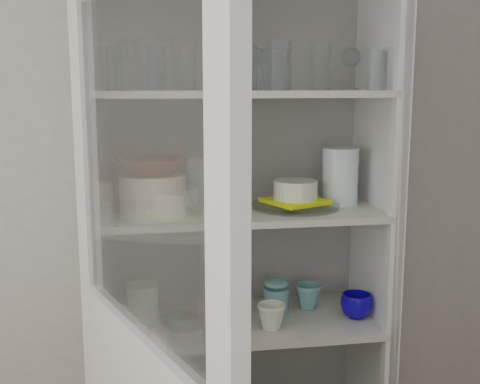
# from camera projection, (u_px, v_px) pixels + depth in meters

# --- Properties ---
(wall_back) EXTENTS (3.60, 0.02, 2.60)m
(wall_back) POSITION_uv_depth(u_px,v_px,m) (178.00, 188.00, 2.25)
(wall_back) COLOR #A6A5A3
(wall_back) RESTS_ON ground
(pantry_cabinet) EXTENTS (1.00, 0.45, 2.10)m
(pantry_cabinet) POSITION_uv_depth(u_px,v_px,m) (237.00, 291.00, 2.18)
(pantry_cabinet) COLOR silver
(pantry_cabinet) RESTS_ON floor
(tumbler_0) EXTENTS (0.08, 0.08, 0.13)m
(tumbler_0) POSITION_uv_depth(u_px,v_px,m) (111.00, 69.00, 1.78)
(tumbler_0) COLOR silver
(tumbler_0) RESTS_ON shelf_glass
(tumbler_1) EXTENTS (0.09, 0.09, 0.16)m
(tumbler_1) POSITION_uv_depth(u_px,v_px,m) (151.00, 64.00, 1.81)
(tumbler_1) COLOR silver
(tumbler_1) RESTS_ON shelf_glass
(tumbler_2) EXTENTS (0.08, 0.08, 0.13)m
(tumbler_2) POSITION_uv_depth(u_px,v_px,m) (252.00, 70.00, 1.84)
(tumbler_2) COLOR silver
(tumbler_2) RESTS_ON shelf_glass
(tumbler_3) EXTENTS (0.08, 0.08, 0.15)m
(tumbler_3) POSITION_uv_depth(u_px,v_px,m) (279.00, 66.00, 1.84)
(tumbler_3) COLOR silver
(tumbler_3) RESTS_ON shelf_glass
(tumbler_4) EXTENTS (0.08, 0.08, 0.13)m
(tumbler_4) POSITION_uv_depth(u_px,v_px,m) (279.00, 70.00, 1.87)
(tumbler_4) COLOR silver
(tumbler_4) RESTS_ON shelf_glass
(tumbler_5) EXTENTS (0.07, 0.07, 0.12)m
(tumbler_5) POSITION_uv_depth(u_px,v_px,m) (377.00, 70.00, 1.89)
(tumbler_5) COLOR silver
(tumbler_5) RESTS_ON shelf_glass
(tumbler_6) EXTENTS (0.07, 0.07, 0.13)m
(tumbler_6) POSITION_uv_depth(u_px,v_px,m) (377.00, 69.00, 1.89)
(tumbler_6) COLOR silver
(tumbler_6) RESTS_ON shelf_glass
(tumbler_7) EXTENTS (0.07, 0.07, 0.13)m
(tumbler_7) POSITION_uv_depth(u_px,v_px,m) (156.00, 69.00, 1.91)
(tumbler_7) COLOR silver
(tumbler_7) RESTS_ON shelf_glass
(tumbler_8) EXTENTS (0.08, 0.08, 0.13)m
(tumbler_8) POSITION_uv_depth(u_px,v_px,m) (186.00, 69.00, 1.95)
(tumbler_8) COLOR silver
(tumbler_8) RESTS_ON shelf_glass
(tumbler_9) EXTENTS (0.08, 0.08, 0.13)m
(tumbler_9) POSITION_uv_depth(u_px,v_px,m) (218.00, 70.00, 1.95)
(tumbler_9) COLOR silver
(tumbler_9) RESTS_ON shelf_glass
(tumbler_10) EXTENTS (0.08, 0.08, 0.13)m
(tumbler_10) POSITION_uv_depth(u_px,v_px,m) (260.00, 70.00, 1.96)
(tumbler_10) COLOR silver
(tumbler_10) RESTS_ON shelf_glass
(tumbler_11) EXTENTS (0.09, 0.09, 0.15)m
(tumbler_11) POSITION_uv_depth(u_px,v_px,m) (321.00, 67.00, 1.99)
(tumbler_11) COLOR silver
(tumbler_11) RESTS_ON shelf_glass
(goblet_0) EXTENTS (0.07, 0.07, 0.16)m
(goblet_0) POSITION_uv_depth(u_px,v_px,m) (115.00, 66.00, 2.01)
(goblet_0) COLOR silver
(goblet_0) RESTS_ON shelf_glass
(goblet_1) EXTENTS (0.08, 0.08, 0.17)m
(goblet_1) POSITION_uv_depth(u_px,v_px,m) (235.00, 65.00, 2.07)
(goblet_1) COLOR silver
(goblet_1) RESTS_ON shelf_glass
(goblet_2) EXTENTS (0.08, 0.08, 0.18)m
(goblet_2) POSITION_uv_depth(u_px,v_px,m) (248.00, 64.00, 2.08)
(goblet_2) COLOR silver
(goblet_2) RESTS_ON shelf_glass
(goblet_3) EXTENTS (0.07, 0.07, 0.16)m
(goblet_3) POSITION_uv_depth(u_px,v_px,m) (350.00, 67.00, 2.13)
(goblet_3) COLOR silver
(goblet_3) RESTS_ON shelf_glass
(plate_stack_front) EXTENTS (0.21, 0.21, 0.07)m
(plate_stack_front) POSITION_uv_depth(u_px,v_px,m) (153.00, 205.00, 1.93)
(plate_stack_front) COLOR silver
(plate_stack_front) RESTS_ON shelf_plates
(plate_stack_back) EXTENTS (0.19, 0.19, 0.06)m
(plate_stack_back) POSITION_uv_depth(u_px,v_px,m) (173.00, 195.00, 2.16)
(plate_stack_back) COLOR silver
(plate_stack_back) RESTS_ON shelf_plates
(cream_bowl) EXTENTS (0.25, 0.25, 0.07)m
(cream_bowl) POSITION_uv_depth(u_px,v_px,m) (152.00, 184.00, 1.92)
(cream_bowl) COLOR #F9E1BE
(cream_bowl) RESTS_ON plate_stack_front
(terracotta_bowl) EXTENTS (0.23, 0.23, 0.05)m
(terracotta_bowl) POSITION_uv_depth(u_px,v_px,m) (152.00, 166.00, 1.91)
(terracotta_bowl) COLOR brown
(terracotta_bowl) RESTS_ON cream_bowl
(glass_platter) EXTENTS (0.30, 0.30, 0.02)m
(glass_platter) POSITION_uv_depth(u_px,v_px,m) (295.00, 205.00, 2.07)
(glass_platter) COLOR silver
(glass_platter) RESTS_ON shelf_plates
(yellow_trivet) EXTENTS (0.24, 0.24, 0.01)m
(yellow_trivet) POSITION_uv_depth(u_px,v_px,m) (295.00, 201.00, 2.07)
(yellow_trivet) COLOR yellow
(yellow_trivet) RESTS_ON glass_platter
(white_ramekin) EXTENTS (0.18, 0.18, 0.07)m
(white_ramekin) POSITION_uv_depth(u_px,v_px,m) (295.00, 190.00, 2.06)
(white_ramekin) COLOR silver
(white_ramekin) RESTS_ON yellow_trivet
(grey_bowl_stack) EXTENTS (0.13, 0.13, 0.20)m
(grey_bowl_stack) POSITION_uv_depth(u_px,v_px,m) (340.00, 176.00, 2.12)
(grey_bowl_stack) COLOR silver
(grey_bowl_stack) RESTS_ON shelf_plates
(mug_blue) EXTENTS (0.14, 0.14, 0.09)m
(mug_blue) POSITION_uv_depth(u_px,v_px,m) (356.00, 306.00, 2.13)
(mug_blue) COLOR #080AA2
(mug_blue) RESTS_ON shelf_mugs
(mug_teal) EXTENTS (0.12, 0.12, 0.09)m
(mug_teal) POSITION_uv_depth(u_px,v_px,m) (308.00, 296.00, 2.22)
(mug_teal) COLOR teal
(mug_teal) RESTS_ON shelf_mugs
(mug_white) EXTENTS (0.12, 0.12, 0.09)m
(mug_white) POSITION_uv_depth(u_px,v_px,m) (271.00, 317.00, 2.03)
(mug_white) COLOR silver
(mug_white) RESTS_ON shelf_mugs
(teal_jar) EXTENTS (0.09, 0.09, 0.11)m
(teal_jar) POSITION_uv_depth(u_px,v_px,m) (276.00, 298.00, 2.18)
(teal_jar) COLOR teal
(teal_jar) RESTS_ON shelf_mugs
(measuring_cups) EXTENTS (0.11, 0.11, 0.04)m
(measuring_cups) POSITION_uv_depth(u_px,v_px,m) (182.00, 321.00, 2.05)
(measuring_cups) COLOR #AEAEB3
(measuring_cups) RESTS_ON shelf_mugs
(white_canister) EXTENTS (0.14, 0.14, 0.13)m
(white_canister) POSITION_uv_depth(u_px,v_px,m) (143.00, 302.00, 2.11)
(white_canister) COLOR silver
(white_canister) RESTS_ON shelf_mugs
(tumbler_12) EXTENTS (0.07, 0.07, 0.13)m
(tumbler_12) POSITION_uv_depth(u_px,v_px,m) (265.00, 69.00, 1.92)
(tumbler_12) COLOR silver
(tumbler_12) RESTS_ON shelf_glass
(tumbler_13) EXTENTS (0.07, 0.07, 0.14)m
(tumbler_13) POSITION_uv_depth(u_px,v_px,m) (117.00, 68.00, 1.79)
(tumbler_13) COLOR silver
(tumbler_13) RESTS_ON shelf_glass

